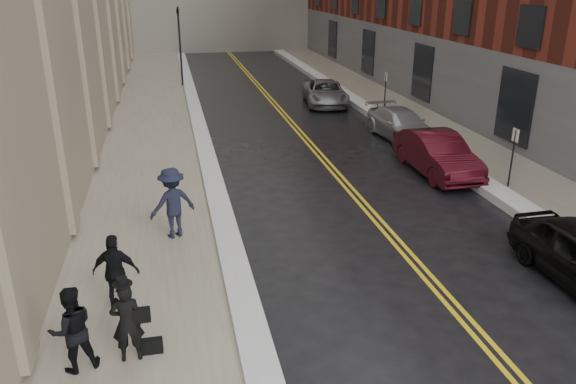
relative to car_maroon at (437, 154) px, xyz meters
name	(u,v)px	position (x,y,z in m)	size (l,w,h in m)	color
ground	(373,364)	(-6.22, -10.20, -0.78)	(160.00, 160.00, 0.00)	black
sidewalk_left	(150,146)	(-10.72, 5.80, -0.71)	(4.00, 64.00, 0.15)	gray
sidewalk_right	(435,129)	(2.78, 5.80, -0.71)	(3.00, 64.00, 0.15)	gray
lane_stripe_a	(303,139)	(-3.84, 5.80, -0.78)	(0.12, 64.00, 0.01)	gold
lane_stripe_b	(308,138)	(-3.60, 5.80, -0.78)	(0.12, 64.00, 0.01)	gold
snow_ridge_left	(203,142)	(-8.42, 5.80, -0.65)	(0.70, 60.80, 0.26)	white
snow_ridge_right	(399,130)	(0.93, 5.80, -0.63)	(0.85, 60.80, 0.30)	white
traffic_signal	(180,41)	(-8.82, 19.80, 2.30)	(0.18, 0.15, 5.20)	black
parking_sign_near	(513,153)	(1.68, -2.20, 0.58)	(0.06, 0.35, 2.23)	black
parking_sign_far	(385,89)	(1.68, 9.80, 0.58)	(0.06, 0.35, 2.23)	black
car_maroon	(437,154)	(0.00, 0.00, 0.00)	(1.65, 4.74, 1.56)	#420B16
car_silver_near	(401,124)	(0.58, 4.88, -0.11)	(1.88, 4.63, 1.34)	#A4A8AC
car_silver_far	(325,93)	(-0.85, 12.70, -0.09)	(2.28, 4.94, 1.37)	gray
pedestrian_main	(127,322)	(-10.82, -9.27, 0.19)	(0.60, 0.39, 1.65)	black
pedestrian_a	(72,329)	(-11.79, -9.34, 0.23)	(0.83, 0.65, 1.71)	black
pedestrian_b	(172,203)	(-9.87, -3.87, 0.38)	(1.31, 0.75, 2.03)	black
pedestrian_c	(116,272)	(-11.16, -7.31, 0.24)	(1.02, 0.43, 1.75)	black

